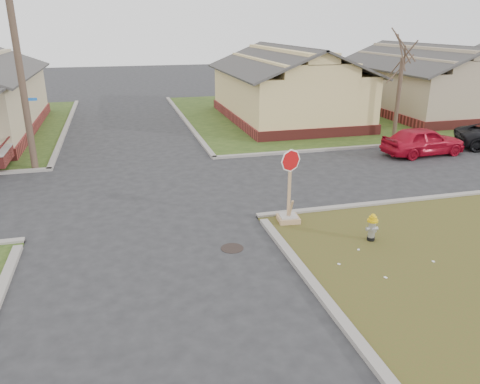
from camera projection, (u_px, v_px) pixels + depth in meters
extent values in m
plane|color=#252527|center=(151.00, 250.00, 13.05)|extent=(120.00, 120.00, 0.00)
cube|color=#2A4117|center=(431.00, 107.00, 34.68)|extent=(37.00, 19.00, 0.05)
cylinder|color=black|center=(232.00, 248.00, 13.12)|extent=(0.64, 0.64, 0.01)
cube|color=maroon|center=(286.00, 115.00, 30.34)|extent=(7.20, 11.20, 0.60)
cube|color=#F0D38D|center=(287.00, 90.00, 29.79)|extent=(7.00, 11.00, 2.60)
cube|color=maroon|center=(420.00, 108.00, 32.74)|extent=(7.20, 11.20, 0.60)
cube|color=tan|center=(423.00, 85.00, 32.20)|extent=(7.00, 11.00, 2.60)
cylinder|color=#463528|center=(19.00, 62.00, 18.58)|extent=(0.28, 0.28, 9.00)
cylinder|color=#463528|center=(398.00, 98.00, 24.94)|extent=(0.22, 0.22, 4.20)
cylinder|color=black|center=(371.00, 238.00, 13.49)|extent=(0.22, 0.22, 0.10)
cylinder|color=#A7A7AB|center=(372.00, 229.00, 13.39)|extent=(0.19, 0.19, 0.47)
sphere|color=#A7A7AB|center=(373.00, 222.00, 13.31)|extent=(0.19, 0.19, 0.19)
cylinder|color=#DDB20B|center=(373.00, 221.00, 13.30)|extent=(0.31, 0.31, 0.06)
cylinder|color=#DDB20B|center=(373.00, 218.00, 13.27)|extent=(0.22, 0.22, 0.10)
sphere|color=#DDB20B|center=(373.00, 216.00, 13.25)|extent=(0.15, 0.15, 0.15)
cube|color=tan|center=(288.00, 219.00, 14.78)|extent=(0.65, 0.65, 0.16)
cube|color=#A9A19B|center=(288.00, 216.00, 14.75)|extent=(0.53, 0.53, 0.04)
cube|color=tan|center=(289.00, 185.00, 14.39)|extent=(0.09, 0.05, 2.21)
cylinder|color=#AC0B0F|center=(291.00, 161.00, 14.08)|extent=(0.59, 0.26, 0.63)
cylinder|color=white|center=(291.00, 160.00, 14.10)|extent=(0.67, 0.29, 0.72)
imported|color=#AE0C22|center=(423.00, 141.00, 22.16)|extent=(4.07, 1.85, 1.36)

